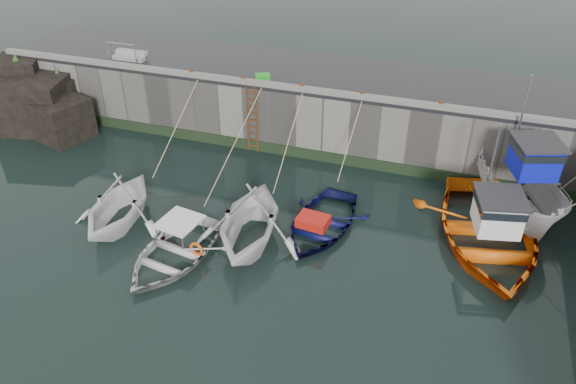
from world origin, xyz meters
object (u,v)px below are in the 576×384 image
(bollard_b, at_px, (243,79))
(fish_crate, at_px, (263,77))
(boat_far_white, at_px, (519,188))
(boat_far_orange, at_px, (487,232))
(bollard_c, at_px, (302,87))
(bollard_e, at_px, (441,105))
(ladder, at_px, (252,119))
(bollard_a, at_px, (191,73))
(boat_near_blue, at_px, (174,257))
(boat_near_navy, at_px, (321,227))
(boat_near_white, at_px, (121,222))
(boat_near_blacktrim, at_px, (250,241))
(bollard_d, at_px, (362,95))

(bollard_b, bearing_deg, fish_crate, 30.94)
(boat_far_white, distance_m, boat_far_orange, 2.62)
(bollard_c, bearing_deg, fish_crate, 166.92)
(boat_far_white, relative_size, bollard_e, 24.21)
(bollard_b, bearing_deg, bollard_e, 0.00)
(ladder, height_order, fish_crate, fish_crate)
(ladder, distance_m, bollard_a, 3.47)
(boat_near_blue, distance_m, boat_near_navy, 5.50)
(boat_near_white, xyz_separation_m, fish_crate, (3.02, 7.56, 3.30))
(bollard_e, bearing_deg, ladder, -177.60)
(boat_near_blue, xyz_separation_m, boat_near_navy, (4.40, 3.29, 0.00))
(boat_near_blacktrim, relative_size, bollard_a, 17.14)
(bollard_d, bearing_deg, fish_crate, 174.32)
(boat_near_blacktrim, xyz_separation_m, bollard_c, (-0.12, 6.66, 3.30))
(boat_near_blacktrim, xyz_separation_m, bollard_e, (5.68, 6.66, 3.30))
(bollard_d, distance_m, bollard_e, 3.20)
(boat_far_orange, distance_m, bollard_b, 11.99)
(ladder, xyz_separation_m, boat_near_blacktrim, (2.32, -6.33, -1.59))
(bollard_a, height_order, bollard_e, same)
(boat_near_blue, xyz_separation_m, bollard_b, (-0.62, 8.33, 3.30))
(bollard_c, bearing_deg, bollard_d, 0.00)
(boat_near_blue, distance_m, fish_crate, 9.39)
(boat_near_blue, xyz_separation_m, bollard_a, (-3.12, 8.33, 3.30))
(ladder, distance_m, boat_far_white, 11.48)
(boat_near_navy, distance_m, bollard_d, 6.03)
(boat_far_white, xyz_separation_m, bollard_e, (-3.39, 1.68, 2.26))
(bollard_c, height_order, bollard_e, same)
(bollard_b, xyz_separation_m, bollard_e, (8.50, 0.00, 0.00))
(boat_near_white, distance_m, boat_near_navy, 7.58)
(bollard_a, height_order, bollard_b, same)
(bollard_b, bearing_deg, bollard_a, 180.00)
(fish_crate, distance_m, bollard_e, 7.76)
(boat_far_orange, xyz_separation_m, bollard_e, (-2.42, 4.05, 2.84))
(boat_near_navy, relative_size, bollard_c, 16.11)
(bollard_b, distance_m, bollard_d, 5.30)
(ladder, bearing_deg, bollard_a, 173.62)
(boat_near_blacktrim, height_order, boat_far_white, boat_far_white)
(boat_far_white, height_order, bollard_a, boat_far_white)
(bollard_c, distance_m, bollard_d, 2.60)
(bollard_e, bearing_deg, boat_near_navy, -124.61)
(boat_near_blue, bearing_deg, boat_far_orange, 32.04)
(bollard_d, bearing_deg, bollard_e, 0.00)
(fish_crate, distance_m, bollard_a, 3.29)
(boat_near_blacktrim, bearing_deg, boat_far_white, 21.37)
(bollard_b, bearing_deg, boat_near_blue, -85.72)
(bollard_c, bearing_deg, ladder, -171.33)
(boat_far_white, relative_size, bollard_d, 24.21)
(bollard_c, height_order, bollard_d, same)
(bollard_a, bearing_deg, boat_far_orange, -16.79)
(boat_far_orange, xyz_separation_m, bollard_d, (-5.62, 4.05, 2.84))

